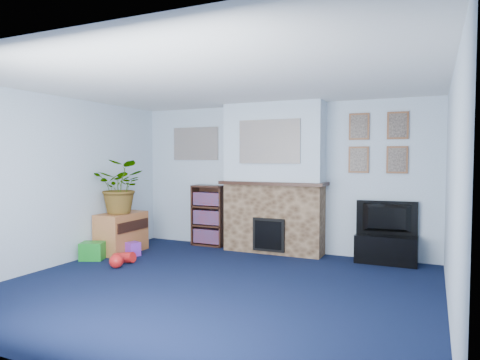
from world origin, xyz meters
The scene contains 26 objects.
floor centered at (0.00, 0.00, 0.00)m, with size 5.00×4.50×0.01m, color #0D1533.
ceiling centered at (0.00, 0.00, 2.40)m, with size 5.00×4.50×0.01m, color white.
wall_back centered at (0.00, 2.25, 1.20)m, with size 5.00×0.04×2.40m, color silver.
wall_front centered at (0.00, -2.25, 1.20)m, with size 5.00×0.04×2.40m, color silver.
wall_left centered at (-2.50, 0.00, 1.20)m, with size 0.04×4.50×2.40m, color silver.
wall_right centered at (2.50, 0.00, 1.20)m, with size 0.04×4.50×2.40m, color silver.
chimney_breast centered at (0.00, 2.05, 1.18)m, with size 1.72×0.50×2.40m.
collage_main centered at (0.00, 1.84, 1.78)m, with size 1.00×0.03×0.68m, color gray.
collage_left centered at (-1.55, 2.23, 1.78)m, with size 0.90×0.03×0.58m, color gray.
portrait_tl centered at (1.30, 2.23, 2.00)m, with size 0.30×0.03×0.40m, color brown.
portrait_tr centered at (1.85, 2.23, 2.00)m, with size 0.30×0.03×0.40m, color brown.
portrait_bl centered at (1.30, 2.23, 1.50)m, with size 0.30×0.03×0.40m, color brown.
portrait_br centered at (1.85, 2.23, 1.50)m, with size 0.30×0.03×0.40m, color brown.
tv_stand centered at (1.74, 2.03, 0.23)m, with size 0.86×0.36×0.41m, color black.
television centered at (1.74, 2.05, 0.65)m, with size 0.86×0.11×0.49m, color black.
bookshelf centered at (-1.21, 2.11, 0.50)m, with size 0.58×0.28×1.05m.
sideboard centered at (-2.24, 1.03, 0.35)m, with size 0.46×0.82×0.64m, color #B66A3A.
potted_plant centered at (-2.19, 0.98, 1.07)m, with size 0.77×0.67×0.86m, color #26661E.
mantel_clock centered at (0.01, 2.00, 1.22)m, with size 0.09×0.05×0.12m, color gold.
mantel_candle centered at (0.27, 2.00, 1.23)m, with size 0.05×0.05×0.16m, color #B2BFC6.
mantel_teddy centered at (-0.56, 2.00, 1.22)m, with size 0.12×0.12×0.12m, color gray.
mantel_can centered at (0.75, 2.00, 1.21)m, with size 0.06×0.06×0.12m, color purple.
green_crate centered at (-2.30, 0.45, 0.14)m, with size 0.33×0.26×0.26m, color #198C26.
toy_ball centered at (-1.64, 0.21, 0.09)m, with size 0.20×0.20×0.20m, color red.
toy_block centered at (-1.90, 0.90, 0.11)m, with size 0.18×0.18×0.21m, color purple.
toy_tube centered at (-1.75, 0.50, 0.07)m, with size 0.15×0.15×0.33m, color red.
Camera 1 is at (2.34, -4.41, 1.53)m, focal length 32.00 mm.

